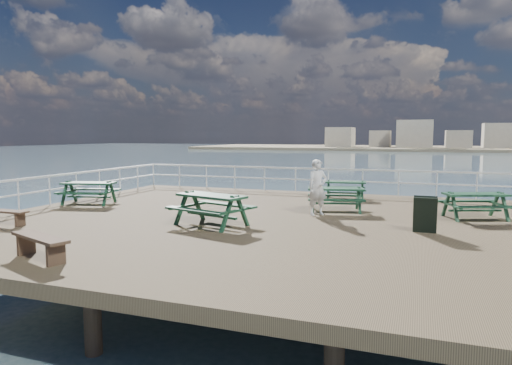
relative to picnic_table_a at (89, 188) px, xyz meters
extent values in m
cube|color=brown|center=(7.71, -0.72, -0.73)|extent=(18.00, 14.00, 0.30)
plane|color=#405E6D|center=(7.71, 39.28, -2.58)|extent=(300.00, 300.00, 0.00)
cube|color=tan|center=(22.71, 134.28, -2.18)|extent=(160.00, 40.00, 0.80)
cube|color=beige|center=(-12.29, 131.28, 1.22)|extent=(8.00, 8.00, 6.00)
cube|color=beige|center=(-0.29, 131.28, 0.72)|extent=(6.00, 8.00, 5.00)
cube|color=beige|center=(9.71, 131.28, 2.22)|extent=(10.00, 8.00, 8.00)
cube|color=beige|center=(21.71, 131.28, 0.72)|extent=(7.00, 8.00, 5.00)
cube|color=beige|center=(32.71, 131.28, 1.72)|extent=(9.00, 8.00, 7.00)
cylinder|color=#4E3B28|center=(0.21, 4.78, -1.93)|extent=(0.36, 0.36, 2.10)
cube|color=white|center=(7.71, 6.13, 0.47)|extent=(17.70, 0.07, 0.07)
cube|color=white|center=(7.71, 6.13, -0.03)|extent=(17.70, 0.05, 0.05)
cylinder|color=white|center=(-1.14, 6.13, -0.03)|extent=(0.05, 0.05, 1.10)
cube|color=white|center=(-1.14, -0.72, 0.47)|extent=(0.07, 13.70, 0.07)
cube|color=white|center=(-1.14, -0.72, -0.03)|extent=(0.05, 13.70, 0.05)
cube|color=#133621|center=(0.00, 0.00, 0.19)|extent=(2.00, 1.16, 0.06)
cube|color=#133621|center=(-0.15, 0.61, -0.12)|extent=(1.88, 0.70, 0.05)
cube|color=#133621|center=(0.15, -0.61, -0.12)|extent=(1.88, 0.70, 0.05)
cube|color=#133621|center=(-0.76, -0.19, -0.14)|extent=(0.44, 1.49, 0.06)
cube|color=#133621|center=(0.76, 0.19, -0.14)|extent=(0.44, 1.49, 0.06)
cube|color=#133621|center=(-0.83, 0.12, -0.19)|extent=(0.21, 0.54, 0.91)
cube|color=#133621|center=(-0.68, -0.49, -0.19)|extent=(0.21, 0.54, 0.91)
cube|color=#133621|center=(0.68, 0.49, -0.19)|extent=(0.21, 0.54, 0.91)
cube|color=#133621|center=(0.83, -0.12, -0.19)|extent=(0.21, 0.54, 0.91)
cube|color=#133621|center=(0.00, 0.00, -0.32)|extent=(1.64, 0.48, 0.06)
cube|color=#133621|center=(8.69, 4.65, 0.07)|extent=(1.67, 0.85, 0.05)
cube|color=#133621|center=(8.61, 5.18, -0.19)|extent=(1.61, 0.46, 0.04)
cube|color=#133621|center=(8.77, 4.12, -0.19)|extent=(1.61, 0.46, 0.04)
cube|color=#133621|center=(8.03, 4.55, -0.20)|extent=(0.26, 1.28, 0.05)
cube|color=#133621|center=(9.35, 4.75, -0.20)|extent=(0.26, 1.28, 0.05)
cube|color=#133621|center=(7.99, 4.81, -0.25)|extent=(0.14, 0.46, 0.78)
cube|color=#133621|center=(8.07, 4.29, -0.25)|extent=(0.14, 0.46, 0.78)
cube|color=#133621|center=(9.31, 5.01, -0.25)|extent=(0.14, 0.46, 0.78)
cube|color=#133621|center=(9.38, 4.49, -0.25)|extent=(0.14, 0.46, 0.78)
cube|color=#133621|center=(8.69, 4.65, -0.36)|extent=(1.41, 0.28, 0.05)
cube|color=#133621|center=(13.09, 1.52, 0.16)|extent=(1.95, 1.31, 0.06)
cube|color=#133621|center=(12.88, 2.09, -0.13)|extent=(1.79, 0.88, 0.05)
cube|color=#133621|center=(13.31, 0.96, -0.13)|extent=(1.79, 0.88, 0.05)
cube|color=#133621|center=(12.39, 1.25, -0.15)|extent=(0.60, 1.39, 0.06)
cube|color=#133621|center=(13.80, 1.79, -0.15)|extent=(0.60, 1.39, 0.06)
cube|color=#133621|center=(12.28, 1.53, -0.20)|extent=(0.26, 0.52, 0.88)
cube|color=#133621|center=(12.49, 0.97, -0.20)|extent=(0.26, 0.52, 0.88)
cube|color=#133621|center=(13.69, 2.07, -0.20)|extent=(0.26, 0.52, 0.88)
cube|color=#133621|center=(13.91, 1.51, -0.20)|extent=(0.26, 0.52, 0.88)
cube|color=#133621|center=(13.09, 1.52, -0.33)|extent=(1.54, 0.65, 0.06)
cube|color=#133621|center=(5.98, -2.10, 0.25)|extent=(2.17, 1.34, 0.07)
cube|color=#133621|center=(6.17, -1.45, -0.08)|extent=(2.03, 0.85, 0.06)
cube|color=#133621|center=(5.79, -2.75, -0.08)|extent=(2.03, 0.85, 0.06)
cube|color=#133621|center=(5.17, -1.86, -0.10)|extent=(0.55, 1.60, 0.07)
cube|color=#133621|center=(6.79, -2.34, -0.10)|extent=(0.55, 1.60, 0.07)
cube|color=#133621|center=(5.26, -1.53, -0.15)|extent=(0.25, 0.59, 0.99)
cube|color=#133621|center=(5.07, -2.18, -0.15)|extent=(0.25, 0.59, 0.99)
cube|color=#133621|center=(6.89, -2.01, -0.15)|extent=(0.25, 0.59, 0.99)
cube|color=#133621|center=(6.69, -2.66, -0.15)|extent=(0.25, 0.59, 0.99)
cube|color=#133621|center=(5.98, -2.10, -0.30)|extent=(1.76, 0.60, 0.07)
cube|color=#133621|center=(8.85, 1.50, 0.16)|extent=(1.94, 1.11, 0.06)
cube|color=#133621|center=(8.71, 2.09, -0.13)|extent=(1.83, 0.67, 0.05)
cube|color=#133621|center=(8.99, 0.91, -0.13)|extent=(1.83, 0.67, 0.05)
cube|color=#133621|center=(8.11, 1.33, -0.15)|extent=(0.42, 1.45, 0.06)
cube|color=#133621|center=(9.58, 1.68, -0.15)|extent=(0.42, 1.45, 0.06)
cube|color=#133621|center=(8.04, 1.62, -0.20)|extent=(0.20, 0.53, 0.89)
cube|color=#133621|center=(8.18, 1.03, -0.20)|extent=(0.20, 0.53, 0.89)
cube|color=#133621|center=(9.51, 1.97, -0.20)|extent=(0.20, 0.53, 0.89)
cube|color=#133621|center=(9.66, 1.38, -0.20)|extent=(0.20, 0.53, 0.89)
cube|color=#133621|center=(8.85, 1.50, -0.33)|extent=(1.59, 0.46, 0.06)
cube|color=#4E3B28|center=(0.47, -4.05, -0.19)|extent=(1.47, 0.35, 0.05)
cube|color=#4E3B28|center=(1.02, -4.05, -0.40)|extent=(0.07, 0.31, 0.37)
cube|color=#4E3B28|center=(4.22, -6.52, -0.12)|extent=(1.75, 0.96, 0.06)
cube|color=#4E3B28|center=(3.62, -6.30, -0.37)|extent=(0.20, 0.37, 0.43)
cube|color=#4E3B28|center=(4.83, -6.74, -0.37)|extent=(0.20, 0.37, 0.43)
cube|color=black|center=(11.64, -1.21, -0.12)|extent=(0.59, 0.25, 0.96)
cube|color=black|center=(11.64, -1.02, -0.12)|extent=(0.59, 0.25, 0.96)
imported|color=white|center=(8.45, 0.52, 0.30)|extent=(0.77, 0.74, 1.77)
camera|label=1|loc=(11.47, -13.61, 1.96)|focal=32.00mm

